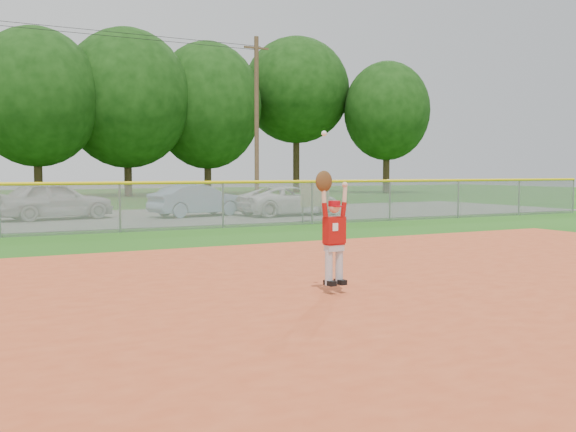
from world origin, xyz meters
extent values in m
plane|color=#215713|center=(0.00, 0.00, 0.00)|extent=(120.00, 120.00, 0.00)
cube|color=#C14722|center=(0.00, -3.00, 0.02)|extent=(24.00, 16.00, 0.04)
cube|color=slate|center=(0.00, 16.00, 0.01)|extent=(44.00, 10.00, 0.03)
imported|color=silver|center=(-1.10, 16.12, 0.76)|extent=(4.54, 2.50, 1.46)
imported|color=#7E9DBC|center=(4.31, 15.29, 0.68)|extent=(4.13, 2.18, 1.29)
imported|color=white|center=(7.88, 14.02, 0.63)|extent=(4.49, 2.33, 1.21)
cylinder|color=gray|center=(6.67, 10.70, 0.56)|extent=(0.06, 0.06, 1.11)
cylinder|color=gray|center=(8.04, 11.27, 0.56)|extent=(0.06, 0.06, 1.11)
cube|color=beige|center=(7.35, 10.99, 1.02)|extent=(1.56, 0.69, 0.93)
cube|color=gray|center=(0.00, 10.00, 0.75)|extent=(40.00, 0.03, 1.50)
cylinder|color=yellow|center=(0.00, 10.00, 1.50)|extent=(40.00, 0.10, 0.10)
cylinder|color=gray|center=(0.00, 10.00, 0.75)|extent=(0.06, 0.06, 1.50)
cylinder|color=gray|center=(3.33, 10.00, 0.75)|extent=(0.06, 0.06, 1.50)
cylinder|color=gray|center=(6.67, 10.00, 0.75)|extent=(0.06, 0.06, 1.50)
cylinder|color=gray|center=(10.00, 10.00, 0.75)|extent=(0.06, 0.06, 1.50)
cylinder|color=gray|center=(13.33, 10.00, 0.75)|extent=(0.06, 0.06, 1.50)
cylinder|color=gray|center=(16.67, 10.00, 0.75)|extent=(0.06, 0.06, 1.50)
cylinder|color=gray|center=(20.00, 10.00, 0.75)|extent=(0.06, 0.06, 1.50)
cylinder|color=#4C3823|center=(10.00, 22.00, 4.50)|extent=(0.24, 0.24, 9.00)
cube|color=#4C3823|center=(10.00, 22.00, 8.40)|extent=(1.40, 0.10, 0.10)
cylinder|color=black|center=(1.00, 22.00, 8.30)|extent=(18.50, 0.02, 0.02)
cylinder|color=black|center=(1.00, 22.00, 8.50)|extent=(18.50, 0.02, 0.02)
cylinder|color=#422D1C|center=(0.53, 37.14, 2.32)|extent=(0.56, 0.56, 4.64)
ellipsoid|color=#193F0F|center=(0.53, 37.14, 6.86)|extent=(8.57, 8.57, 9.43)
cylinder|color=#422D1C|center=(6.92, 38.34, 2.44)|extent=(0.56, 0.56, 4.89)
ellipsoid|color=#193F0F|center=(6.92, 38.34, 7.22)|extent=(9.41, 9.41, 10.28)
cylinder|color=#422D1C|center=(13.43, 39.01, 2.39)|extent=(0.56, 0.56, 4.78)
ellipsoid|color=#193F0F|center=(13.43, 39.01, 7.06)|extent=(8.62, 8.62, 10.06)
cylinder|color=#422D1C|center=(21.93, 39.94, 2.99)|extent=(0.56, 0.56, 5.99)
ellipsoid|color=#193F0F|center=(21.93, 39.94, 8.85)|extent=(9.18, 9.18, 9.14)
cylinder|color=#422D1C|center=(28.03, 35.14, 2.35)|extent=(0.56, 0.56, 4.69)
ellipsoid|color=#193F0F|center=(28.03, 35.14, 6.94)|extent=(7.23, 7.23, 8.32)
cylinder|color=silver|center=(0.52, -1.43, 0.43)|extent=(0.12, 0.12, 0.52)
cylinder|color=silver|center=(0.71, -1.42, 0.43)|extent=(0.12, 0.12, 0.52)
cube|color=black|center=(0.53, -1.46, 0.20)|extent=(0.12, 0.22, 0.07)
cube|color=black|center=(0.71, -1.45, 0.20)|extent=(0.12, 0.22, 0.07)
cube|color=silver|center=(0.62, -1.42, 0.72)|extent=(0.28, 0.16, 0.10)
cube|color=maroon|center=(0.62, -1.42, 0.79)|extent=(0.29, 0.17, 0.04)
cube|color=#A20D0B|center=(0.62, -1.42, 0.98)|extent=(0.32, 0.19, 0.40)
cube|color=white|center=(0.58, -1.51, 1.04)|extent=(0.09, 0.01, 0.12)
sphere|color=beige|center=(0.62, -1.42, 1.33)|extent=(0.19, 0.19, 0.18)
cylinder|color=#AD0A13|center=(0.62, -1.42, 1.38)|extent=(0.19, 0.19, 0.08)
cube|color=#AD0A13|center=(0.62, -1.52, 1.34)|extent=(0.14, 0.11, 0.02)
cylinder|color=#A20D0B|center=(0.45, -1.43, 1.29)|extent=(0.11, 0.08, 0.22)
cylinder|color=beige|center=(0.43, -1.43, 1.51)|extent=(0.08, 0.07, 0.23)
ellipsoid|color=#4C2D14|center=(0.43, -1.43, 1.71)|extent=(0.28, 0.14, 0.31)
sphere|color=white|center=(0.43, -1.43, 2.40)|extent=(0.08, 0.08, 0.08)
cylinder|color=#A20D0B|center=(0.78, -1.41, 1.29)|extent=(0.11, 0.08, 0.22)
cylinder|color=beige|center=(0.81, -1.41, 1.51)|extent=(0.08, 0.07, 0.23)
sphere|color=beige|center=(0.81, -1.41, 1.66)|extent=(0.09, 0.09, 0.08)
camera|label=1|loc=(-4.32, -9.52, 1.85)|focal=40.00mm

